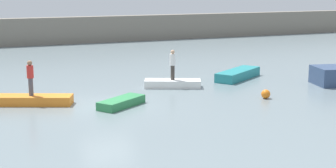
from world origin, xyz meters
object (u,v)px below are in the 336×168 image
rowboat_green (121,102)px  person_white_shirt (173,63)px  person_red_shirt (30,76)px  rowboat_teal (238,74)px  rowboat_orange (32,100)px  rowboat_white (173,84)px  mooring_buoy (266,94)px

rowboat_green → person_white_shirt: bearing=3.9°
person_white_shirt → person_red_shirt: bearing=-171.3°
rowboat_teal → person_red_shirt: person_red_shirt is taller
person_red_shirt → rowboat_green: bearing=-27.6°
rowboat_green → rowboat_teal: size_ratio=0.67×
rowboat_teal → person_white_shirt: bearing=156.8°
person_white_shirt → rowboat_orange: bearing=-171.3°
rowboat_white → rowboat_teal: 4.79m
rowboat_white → rowboat_teal: (4.71, 0.88, 0.06)m
rowboat_white → person_red_shirt: person_red_shirt is taller
rowboat_green → mooring_buoy: size_ratio=5.64×
rowboat_orange → rowboat_green: bearing=-4.8°
rowboat_green → person_white_shirt: person_white_shirt is taller
person_red_shirt → rowboat_teal: bearing=9.4°
rowboat_green → mooring_buoy: mooring_buoy is taller
rowboat_orange → mooring_buoy: size_ratio=8.34×
rowboat_orange → mooring_buoy: 11.56m
rowboat_orange → person_white_shirt: person_white_shirt is taller
rowboat_green → person_red_shirt: person_red_shirt is taller
rowboat_green → rowboat_teal: bearing=-9.7°
rowboat_white → rowboat_orange: bearing=-147.5°
rowboat_white → person_red_shirt: (-7.85, -1.20, 1.18)m
person_white_shirt → person_red_shirt: 7.94m
rowboat_teal → person_red_shirt: 12.78m
person_white_shirt → person_red_shirt: size_ratio=0.99×
rowboat_white → rowboat_teal: size_ratio=0.80×
mooring_buoy → rowboat_orange: bearing=164.0°
person_white_shirt → rowboat_green: bearing=-141.1°
rowboat_green → person_red_shirt: (-3.87, 2.02, 1.20)m
rowboat_green → person_white_shirt: size_ratio=1.55×
rowboat_green → rowboat_teal: (8.69, 4.10, 0.08)m
rowboat_orange → person_red_shirt: bearing=176.3°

